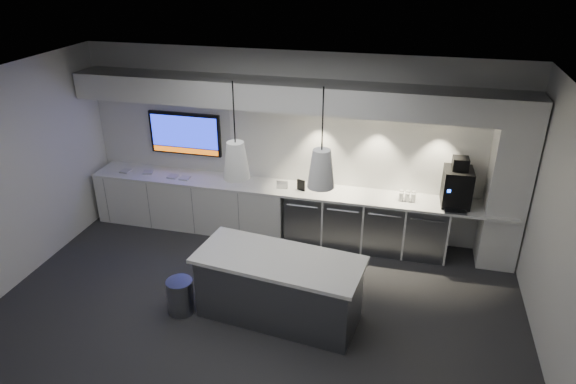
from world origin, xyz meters
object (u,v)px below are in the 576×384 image
(island, at_px, (279,287))
(wall_tv, at_px, (185,134))
(bin, at_px, (181,296))
(coffee_machine, at_px, (457,186))

(island, bearing_deg, wall_tv, 141.31)
(bin, distance_m, coffee_machine, 4.25)
(wall_tv, relative_size, island, 0.57)
(wall_tv, height_order, island, wall_tv)
(bin, xyz_separation_m, coffee_machine, (3.45, 2.28, 0.96))
(wall_tv, distance_m, island, 3.39)
(bin, bearing_deg, wall_tv, 110.67)
(island, distance_m, bin, 1.31)
(coffee_machine, bearing_deg, bin, -148.73)
(bin, relative_size, coffee_machine, 0.65)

